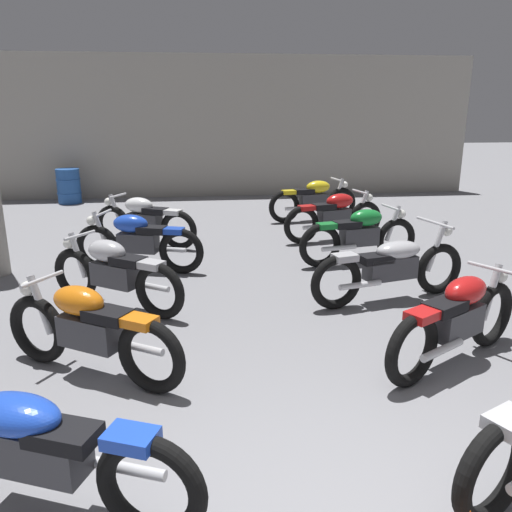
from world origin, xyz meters
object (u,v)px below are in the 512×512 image
Objects in this scene: motorcycle_left_row_0 at (31,446)px; motorcycle_right_row_3 at (360,235)px; motorcycle_right_row_2 at (391,266)px; motorcycle_right_row_1 at (457,319)px; motorcycle_left_row_3 at (138,241)px; motorcycle_left_row_4 at (144,220)px; motorcycle_left_row_2 at (114,272)px; oil_drum at (69,186)px; motorcycle_left_row_1 at (89,329)px; motorcycle_right_row_5 at (314,199)px; motorcycle_right_row_4 at (335,215)px.

motorcycle_right_row_3 is (3.47, 4.71, 0.01)m from motorcycle_left_row_0.
motorcycle_right_row_2 is (3.37, 3.13, 0.00)m from motorcycle_left_row_0.
motorcycle_left_row_0 is at bearing -156.36° from motorcycle_right_row_1.
motorcycle_right_row_1 is (3.25, -3.24, 0.00)m from motorcycle_left_row_3.
motorcycle_left_row_4 and motorcycle_right_row_3 have the same top height.
motorcycle_left_row_4 is 0.85× the size of motorcycle_right_row_2.
motorcycle_left_row_2 is at bearing 152.28° from motorcycle_right_row_1.
motorcycle_right_row_2 is at bearing -53.19° from oil_drum.
motorcycle_left_row_2 is at bearing 90.57° from motorcycle_left_row_1.
motorcycle_left_row_1 is at bearing -155.89° from motorcycle_right_row_2.
motorcycle_right_row_5 is (3.32, 3.08, 0.00)m from motorcycle_left_row_3.
motorcycle_left_row_3 is at bearing 88.05° from motorcycle_left_row_1.
motorcycle_left_row_0 is at bearing -90.83° from motorcycle_left_row_1.
motorcycle_right_row_4 is (-0.01, 1.44, 0.00)m from motorcycle_right_row_3.
motorcycle_left_row_0 is 1.07× the size of motorcycle_left_row_3.
motorcycle_right_row_4 is (3.46, 6.15, 0.01)m from motorcycle_left_row_0.
motorcycle_left_row_3 is 0.98× the size of motorcycle_right_row_3.
motorcycle_right_row_4 is at bearing 40.04° from motorcycle_left_row_2.
motorcycle_right_row_5 is at bearing 90.39° from motorcycle_right_row_4.
motorcycle_right_row_1 is at bearing -90.58° from motorcycle_right_row_5.
motorcycle_left_row_4 reaches higher than oil_drum.
motorcycle_left_row_1 is at bearing -91.95° from motorcycle_left_row_3.
motorcycle_left_row_4 is 4.89m from oil_drum.
motorcycle_left_row_2 and motorcycle_left_row_4 have the same top height.
motorcycle_left_row_4 is 3.74m from motorcycle_right_row_5.
motorcycle_left_row_3 reaches higher than oil_drum.
motorcycle_left_row_0 is 8.53m from motorcycle_right_row_5.
motorcycle_left_row_3 is 0.98× the size of motorcycle_right_row_5.
motorcycle_left_row_2 is at bearing -91.73° from motorcycle_left_row_4.
motorcycle_left_row_1 is 9.12m from oil_drum.
motorcycle_right_row_3 is (0.09, 3.23, 0.00)m from motorcycle_right_row_1.
motorcycle_right_row_4 is (3.45, 2.90, 0.00)m from motorcycle_left_row_2.
motorcycle_right_row_2 is at bearing -91.66° from motorcycle_right_row_4.
motorcycle_right_row_5 is (3.44, 4.55, 0.00)m from motorcycle_left_row_2.
motorcycle_left_row_4 is 0.93× the size of motorcycle_right_row_5.
motorcycle_right_row_2 is at bearing -93.63° from motorcycle_right_row_3.
motorcycle_left_row_4 is (0.07, 4.51, 0.00)m from motorcycle_left_row_1.
motorcycle_right_row_5 is at bearing 26.28° from motorcycle_left_row_4.
motorcycle_right_row_3 is (3.46, 1.46, 0.00)m from motorcycle_left_row_2.
motorcycle_left_row_3 is 1.43m from motorcycle_left_row_4.
motorcycle_left_row_3 is at bearing 153.88° from motorcycle_right_row_2.
motorcycle_right_row_1 is 2.06× the size of oil_drum.
motorcycle_left_row_0 is 2.41× the size of oil_drum.
motorcycle_right_row_4 is (0.09, 3.02, 0.01)m from motorcycle_right_row_2.
motorcycle_right_row_3 is (3.34, -0.00, 0.00)m from motorcycle_left_row_3.
motorcycle_left_row_2 is 3.76m from motorcycle_right_row_3.
motorcycle_right_row_3 is at bearing 86.37° from motorcycle_right_row_2.
oil_drum is (-2.15, 7.24, -0.03)m from motorcycle_left_row_2.
motorcycle_right_row_2 reaches higher than motorcycle_left_row_1.
motorcycle_right_row_2 is (3.24, -1.59, -0.01)m from motorcycle_left_row_3.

